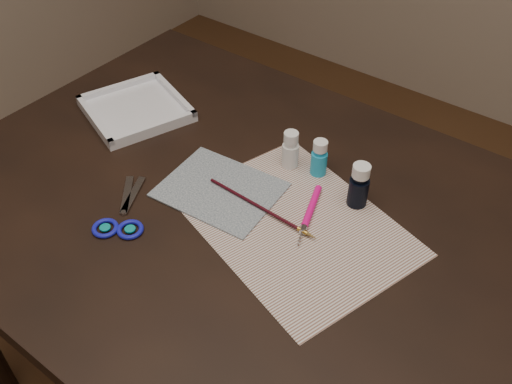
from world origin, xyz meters
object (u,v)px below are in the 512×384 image
Objects in this scene: paint_bottle_navy at (359,185)px; palette_tray at (136,108)px; canvas at (220,190)px; paint_bottle_white at (291,150)px; paint_bottle_cyan at (319,158)px; paper at (296,225)px; scissors at (122,206)px.

palette_tray is (-0.56, -0.04, -0.03)m from paint_bottle_navy.
paint_bottle_navy is at bearing 29.25° from canvas.
paint_bottle_white is at bearing 66.16° from canvas.
paint_bottle_white reaches higher than canvas.
paint_bottle_cyan is at bearing 52.38° from canvas.
palette_tray is at bearing 164.54° from canvas.
paint_bottle_white reaches higher than palette_tray.
paint_bottle_white is (0.07, 0.15, 0.04)m from canvas.
paper is 5.08× the size of paint_bottle_cyan.
scissors is (-0.29, -0.16, 0.00)m from paper.
paint_bottle_navy is (0.06, 0.12, 0.05)m from paper.
paint_bottle_cyan reaches higher than paper.
canvas reaches higher than paper.
paint_bottle_cyan is 0.42× the size of scissors.
paint_bottle_navy is (0.23, 0.13, 0.04)m from canvas.
scissors is 0.32m from palette_tray.
canvas is 2.68× the size of paint_bottle_white.
paint_bottle_white is 0.17m from paint_bottle_navy.
paint_bottle_white is 0.44× the size of scissors.
paint_bottle_navy reaches higher than paint_bottle_cyan.
paper is 0.18m from paint_bottle_white.
palette_tray reaches higher than scissors.
paper is 2.14× the size of scissors.
palette_tray is (-0.21, 0.24, 0.01)m from scissors.
paper is at bearing -116.88° from paint_bottle_navy.
paper is 0.51m from palette_tray.
paper is 0.17m from canvas.
scissors is 0.90× the size of palette_tray.
paint_bottle_cyan is at bearing 13.69° from paint_bottle_white.
scissors is (-0.18, -0.30, -0.04)m from paint_bottle_white.
canvas is at bearing -77.77° from scissors.
paper is 0.33m from scissors.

